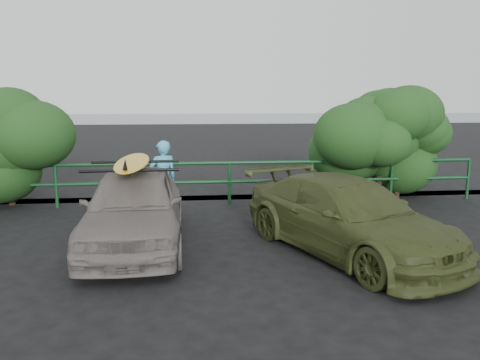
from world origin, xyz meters
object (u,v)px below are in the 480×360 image
object	(u,v)px
sedan	(134,207)
olive_vehicle	(347,216)
surfboard	(133,162)
man	(163,178)
guardrail	(187,184)

from	to	relation	value
sedan	olive_vehicle	size ratio (longest dim) A/B	0.95
olive_vehicle	surfboard	xyz separation A→B (m)	(-3.50, 0.74, 0.84)
man	surfboard	size ratio (longest dim) A/B	0.63
guardrail	surfboard	distance (m)	3.24
guardrail	surfboard	size ratio (longest dim) A/B	5.45
surfboard	sedan	bearing A→B (deg)	0.00
man	surfboard	xyz separation A→B (m)	(-0.36, -2.08, 0.64)
olive_vehicle	surfboard	size ratio (longest dim) A/B	1.65
olive_vehicle	surfboard	distance (m)	3.68
sedan	surfboard	world-z (taller)	surfboard
man	surfboard	world-z (taller)	man
guardrail	sedan	bearing A→B (deg)	-106.04
guardrail	man	bearing A→B (deg)	-118.58
guardrail	man	world-z (taller)	man
sedan	surfboard	distance (m)	0.77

